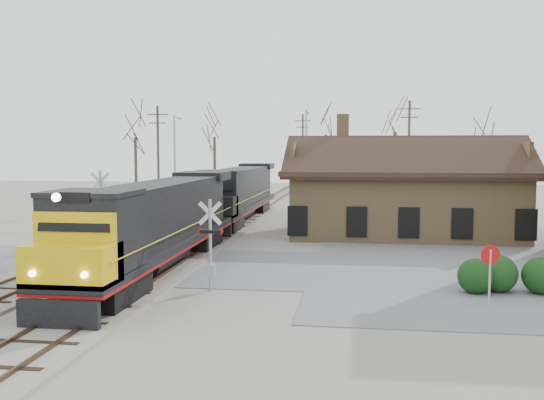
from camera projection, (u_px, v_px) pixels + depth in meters
The scene contains 25 objects.
ground at pixel (167, 265), 29.07m from camera, with size 140.00×140.00×0.00m, color gray.
road at pixel (167, 265), 29.07m from camera, with size 60.00×9.00×0.03m, color #5A5A5F.
parking_lot at pixel (536, 260), 30.49m from camera, with size 22.00×26.00×0.03m, color #5A5A5F.
track_main at pixel (231, 225), 43.86m from camera, with size 3.40×90.00×0.24m.
track_siding at pixel (172, 224), 44.49m from camera, with size 3.40×90.00×0.24m.
depot at pixel (404, 198), 39.02m from camera, with size 15.20×9.31×7.90m.
locomotive_lead at pixel (154, 224), 27.16m from camera, with size 2.84×19.05×4.23m.
locomotive_trailing at pixel (238, 193), 46.23m from camera, with size 2.84×19.05×4.00m.
crossbuck_near at pixel (210, 247), 23.85m from camera, with size 1.03×0.27×3.62m.
crossbuck_far at pixel (101, 211), 34.87m from camera, with size 1.22×0.38×4.35m.
do_not_enter_sign at pixel (490, 265), 20.92m from camera, with size 0.68×0.18×2.29m.
hedge_a at pixel (475, 276), 23.38m from camera, with size 1.37×1.37×1.37m, color black.
hedge_b at pixel (498, 274), 23.61m from camera, with size 1.48×1.48×1.48m, color black.
hedge_c at pixel (541, 276), 23.29m from camera, with size 1.45×1.45×1.45m, color black.
streetlight_a at pixel (175, 160), 49.24m from camera, with size 0.25×2.04×8.27m.
streetlight_b at pixel (306, 155), 52.67m from camera, with size 0.25×2.04×8.91m.
streetlight_c at pixel (347, 156), 60.70m from camera, with size 0.25×2.04×8.55m.
utility_pole_a at pixel (158, 155), 56.44m from camera, with size 2.00×0.24×9.54m.
utility_pole_b at pixel (303, 152), 74.54m from camera, with size 2.00×0.24×9.77m.
utility_pole_c at pixel (409, 151), 57.95m from camera, with size 2.00×0.24×10.14m.
tree_a at pixel (135, 126), 60.95m from camera, with size 4.47×4.47×10.95m.
tree_b at pixel (214, 127), 66.28m from camera, with size 4.56×4.56×11.18m.
tree_c at pixel (326, 124), 73.20m from camera, with size 4.85×4.85×11.88m.
tree_d at pixel (395, 121), 65.59m from camera, with size 4.91×4.91×12.03m.
tree_e at pixel (481, 139), 60.57m from camera, with size 3.77×3.77×9.24m.
Camera 1 is at (9.03, -27.70, 5.63)m, focal length 40.00 mm.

